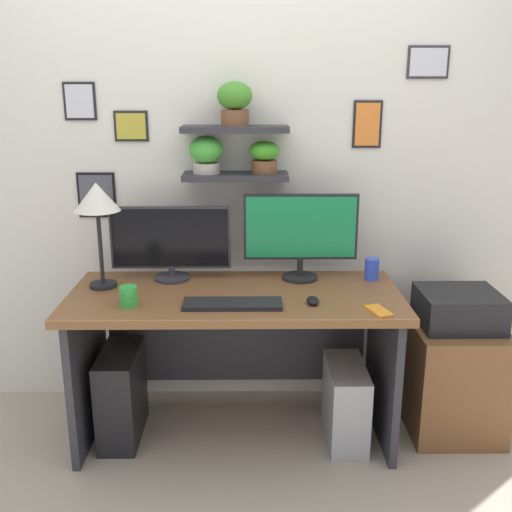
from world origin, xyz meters
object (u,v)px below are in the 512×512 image
coffee_mug (129,296)px  computer_tower_right (345,402)px  computer_mouse (313,301)px  cell_phone (379,311)px  desk (236,330)px  monitor_left (171,241)px  keyboard (232,304)px  monitor_right (301,232)px  printer (459,308)px  drawer_cabinet (452,376)px  computer_tower_left (122,394)px  water_cup (372,269)px  desk_lamp (97,203)px

coffee_mug → computer_tower_right: 1.18m
computer_mouse → cell_phone: (0.27, -0.10, -0.01)m
cell_phone → desk: bearing=136.8°
monitor_left → keyboard: (0.32, -0.39, -0.19)m
monitor_right → printer: 0.86m
computer_mouse → coffee_mug: 0.82m
computer_tower_right → monitor_left: bearing=162.8°
monitor_left → cell_phone: 1.08m
computer_mouse → coffee_mug: size_ratio=1.00×
monitor_right → coffee_mug: size_ratio=6.30×
computer_tower_right → monitor_right: bearing=128.8°
drawer_cabinet → keyboard: bearing=-168.3°
monitor_left → monitor_right: monitor_right is taller
computer_mouse → computer_tower_left: size_ratio=0.20×
monitor_left → water_cup: bearing=-1.5°
monitor_left → computer_tower_right: bearing=-17.2°
cell_phone → computer_tower_right: 0.60m
computer_mouse → desk_lamp: desk_lamp is taller
computer_tower_right → cell_phone: bearing=-66.2°
desk → computer_tower_right: 0.65m
desk_lamp → coffee_mug: 0.49m
desk → desk_lamp: (-0.64, 0.04, 0.63)m
monitor_right → computer_mouse: (0.03, -0.37, -0.23)m
printer → computer_tower_left: (-1.65, -0.07, -0.42)m
keyboard → computer_tower_left: (-0.56, 0.15, -0.53)m
desk_lamp → drawer_cabinet: 1.95m
monitor_right → cell_phone: (0.30, -0.47, -0.24)m
keyboard → water_cup: size_ratio=4.00×
water_cup → drawer_cabinet: 0.68m
drawer_cabinet → computer_tower_left: (-1.65, -0.07, -0.05)m
coffee_mug → desk_lamp: bearing=124.3°
desk → computer_mouse: (0.35, -0.20, 0.23)m
monitor_left → computer_mouse: bearing=-28.4°
cell_phone → water_cup: size_ratio=1.27×
keyboard → printer: bearing=11.7°
computer_mouse → monitor_right: bearing=94.5°
keyboard → desk: bearing=88.3°
monitor_left → computer_tower_left: size_ratio=1.31×
desk → water_cup: bearing=11.4°
desk_lamp → cell_phone: 1.38m
monitor_right → printer: (0.77, -0.16, -0.35)m
desk → cell_phone: (0.63, -0.30, 0.22)m
drawer_cabinet → printer: 0.37m
drawer_cabinet → computer_tower_right: drawer_cabinet is taller
desk → water_cup: water_cup is taller
computer_mouse → coffee_mug: bearing=-178.9°
cell_phone → printer: cell_phone is taller
drawer_cabinet → computer_tower_right: bearing=-169.2°
cell_phone → coffee_mug: bearing=158.1°
water_cup → monitor_right: bearing=175.9°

